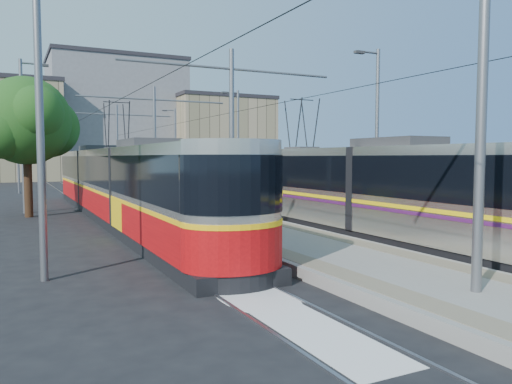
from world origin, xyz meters
TOP-DOWN VIEW (x-y plane):
  - ground at (0.00, 0.00)m, footprint 160.00×160.00m
  - platform at (0.00, 17.00)m, footprint 4.00×50.00m
  - tactile_strip_left at (-1.45, 17.00)m, footprint 0.70×50.00m
  - tactile_strip_right at (1.45, 17.00)m, footprint 0.70×50.00m
  - rails at (0.00, 17.00)m, footprint 8.71×70.00m
  - track_arrow at (-3.60, -3.00)m, footprint 1.20×5.00m
  - tram_left at (-3.60, 13.19)m, footprint 2.43×28.81m
  - tram_right at (3.60, 8.44)m, footprint 2.43×30.75m
  - catenary at (0.00, 14.15)m, footprint 9.20×70.00m
  - street_lamps at (-0.00, 21.00)m, footprint 15.18×38.22m
  - shelter at (-0.04, 13.00)m, footprint 0.72×1.16m
  - tree at (-7.09, 16.25)m, footprint 4.71×4.35m
  - building_centre at (6.00, 64.00)m, footprint 18.36×14.28m
  - building_right at (20.00, 58.00)m, footprint 14.28×10.20m

SIDE VIEW (x-z plane):
  - ground at x=0.00m, z-range 0.00..0.00m
  - track_arrow at x=-3.60m, z-range 0.00..0.01m
  - rails at x=0.00m, z-range 0.00..0.03m
  - platform at x=0.00m, z-range 0.00..0.30m
  - tactile_strip_left at x=-1.45m, z-range 0.30..0.31m
  - tactile_strip_right at x=1.45m, z-range 0.30..0.31m
  - shelter at x=-0.04m, z-range 0.36..2.89m
  - tram_left at x=-3.60m, z-range -1.04..4.46m
  - tram_right at x=3.60m, z-range -0.89..4.61m
  - street_lamps at x=0.00m, z-range 0.18..8.18m
  - catenary at x=0.00m, z-range 1.02..8.02m
  - tree at x=-7.09m, z-range 1.21..8.05m
  - building_right at x=20.00m, z-range 0.01..11.82m
  - building_centre at x=6.00m, z-range 0.01..17.03m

